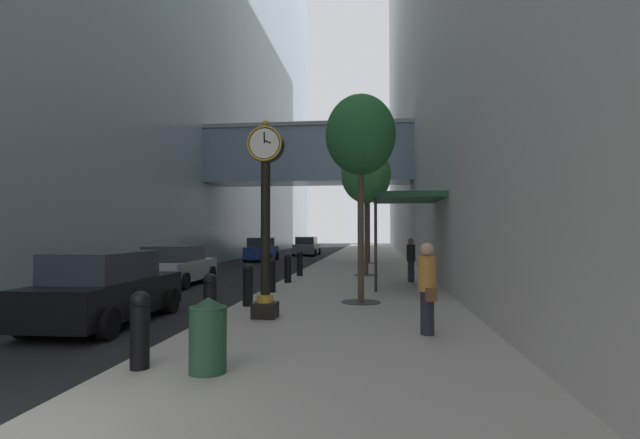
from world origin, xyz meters
TOP-DOWN VIEW (x-y plane):
  - ground_plane at (0.00, 27.00)m, footprint 110.00×110.00m
  - sidewalk_right at (3.07, 30.00)m, footprint 6.13×80.00m
  - building_block_left at (-11.39, 29.98)m, footprint 22.38×80.00m
  - street_clock at (1.28, 6.67)m, footprint 0.84×0.55m
  - bollard_nearest at (0.43, 2.56)m, footprint 0.29×0.29m
  - bollard_second at (0.43, 5.43)m, footprint 0.29×0.29m
  - bollard_third at (0.43, 8.30)m, footprint 0.29×0.29m
  - bollard_fourth at (0.43, 11.17)m, footprint 0.29×0.29m
  - bollard_fifth at (0.43, 14.04)m, footprint 0.29×0.29m
  - bollard_sixth at (0.43, 16.91)m, footprint 0.29×0.29m
  - street_tree_near at (3.40, 9.27)m, footprint 1.97×1.97m
  - street_tree_mid_near at (3.40, 17.52)m, footprint 2.27×2.27m
  - street_tree_mid_far at (3.40, 25.77)m, footprint 1.81×1.81m
  - trash_bin at (1.46, 2.50)m, footprint 0.53×0.53m
  - pedestrian_walking at (4.79, 5.30)m, footprint 0.41×0.50m
  - pedestrian_by_clock at (5.20, 14.84)m, footprint 0.44×0.44m
  - storefront_awning at (4.89, 13.17)m, footprint 2.40×3.60m
  - car_silver_near at (-4.03, 13.87)m, footprint 2.17×4.57m
  - car_black_mid at (-2.28, 6.16)m, footprint 2.03×4.48m
  - car_grey_far at (-2.29, 37.65)m, footprint 2.08×4.61m
  - car_blue_trailing at (-4.41, 29.36)m, footprint 2.02×4.28m

SIDE VIEW (x-z plane):
  - ground_plane at x=0.00m, z-range 0.00..0.00m
  - sidewalk_right at x=3.07m, z-range 0.00..0.14m
  - trash_bin at x=1.46m, z-range 0.15..1.20m
  - bollard_nearest at x=0.43m, z-range 0.17..1.28m
  - bollard_second at x=0.43m, z-range 0.17..1.28m
  - bollard_third at x=0.43m, z-range 0.17..1.28m
  - bollard_fourth at x=0.43m, z-range 0.17..1.28m
  - bollard_fifth at x=0.43m, z-range 0.17..1.28m
  - bollard_sixth at x=0.43m, z-range 0.17..1.28m
  - car_silver_near at x=-4.03m, z-range -0.02..1.55m
  - car_black_mid at x=-2.28m, z-range -0.02..1.63m
  - car_grey_far at x=-2.29m, z-range -0.02..1.65m
  - car_blue_trailing at x=-4.41m, z-range -0.03..1.66m
  - pedestrian_by_clock at x=5.20m, z-range 0.19..1.92m
  - pedestrian_walking at x=4.79m, z-range 0.19..1.95m
  - street_clock at x=1.28m, z-range 0.36..4.93m
  - storefront_awning at x=4.89m, z-range 1.63..4.93m
  - street_tree_mid_near at x=3.40m, z-range 1.75..7.64m
  - street_tree_near at x=3.40m, z-range 1.88..7.72m
  - street_tree_mid_far at x=3.40m, z-range 2.10..8.25m
  - building_block_left at x=-11.39m, z-range -0.07..38.46m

